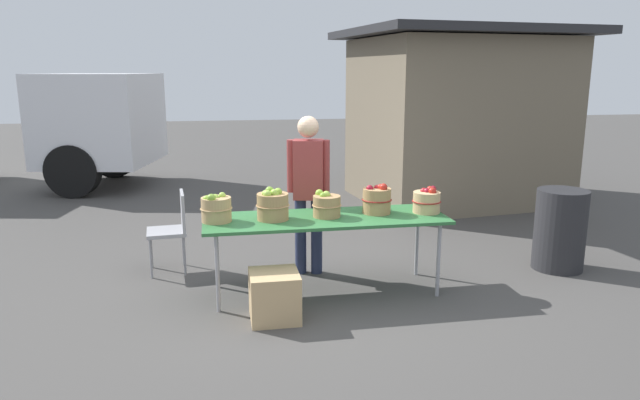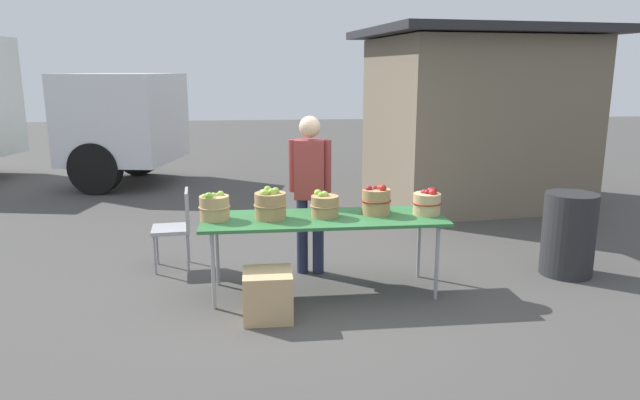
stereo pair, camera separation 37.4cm
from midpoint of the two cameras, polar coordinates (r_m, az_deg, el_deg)
The scene contains 12 objects.
ground_plane at distance 5.71m, azimuth 2.24°, elevation -9.03°, with size 40.00×40.00×0.00m, color #474442.
market_table at distance 5.49m, azimuth 2.30°, elevation -2.12°, with size 2.30×0.76×0.75m.
apple_basket_green_0 at distance 5.41m, azimuth -8.46°, elevation -0.69°, with size 0.29×0.29×0.28m.
apple_basket_green_1 at distance 5.39m, azimuth -2.96°, elevation -0.44°, with size 0.31×0.31×0.30m.
apple_basket_green_2 at distance 5.47m, azimuth 2.41°, elevation -0.53°, with size 0.28×0.28×0.25m.
apple_basket_red_0 at distance 5.61m, azimuth 7.46°, elevation -0.09°, with size 0.29×0.29×0.30m.
apple_basket_red_1 at distance 5.69m, azimuth 12.39°, elevation -0.24°, with size 0.28×0.28×0.26m.
vendor_adult at distance 5.96m, azimuth 0.80°, elevation 1.73°, with size 0.43×0.28×1.66m.
food_kiosk at distance 9.70m, azimuth 16.14°, elevation 7.90°, with size 3.81×3.29×2.74m.
folding_chair at distance 6.36m, azimuth -12.26°, elevation -2.21°, with size 0.43×0.43×0.86m.
trash_barrel at distance 6.66m, azimuth 24.81°, elevation -3.09°, with size 0.53×0.53×0.87m, color #262628.
produce_crate at distance 5.07m, azimuth -3.06°, elevation -9.34°, with size 0.42×0.42×0.42m, color tan.
Camera 2 is at (-0.63, -5.27, 2.11)m, focal length 32.45 mm.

